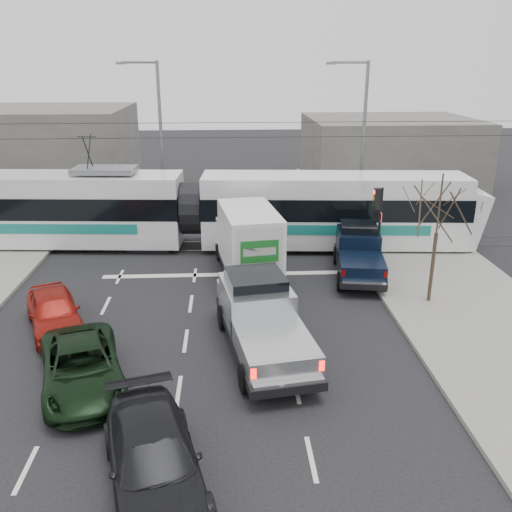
{
  "coord_description": "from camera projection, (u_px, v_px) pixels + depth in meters",
  "views": [
    {
      "loc": [
        -0.19,
        -16.44,
        8.97
      ],
      "look_at": [
        0.88,
        3.39,
        1.8
      ],
      "focal_mm": 38.0,
      "sensor_mm": 36.0,
      "label": 1
    }
  ],
  "objects": [
    {
      "name": "dark_car",
      "position": [
        154.0,
        460.0,
        11.91
      ],
      "size": [
        3.21,
        5.23,
        1.42
      ],
      "primitive_type": "imported",
      "rotation": [
        0.0,
        0.0,
        0.27
      ],
      "color": "black",
      "rests_on": "ground"
    },
    {
      "name": "navy_pickup",
      "position": [
        359.0,
        252.0,
        23.84
      ],
      "size": [
        2.58,
        5.29,
        2.14
      ],
      "rotation": [
        0.0,
        0.0,
        -0.15
      ],
      "color": "black",
      "rests_on": "ground"
    },
    {
      "name": "red_car",
      "position": [
        54.0,
        311.0,
        18.99
      ],
      "size": [
        3.15,
        4.43,
        1.4
      ],
      "primitive_type": "imported",
      "rotation": [
        0.0,
        0.0,
        0.41
      ],
      "color": "maroon",
      "rests_on": "ground"
    },
    {
      "name": "street_lamp_far",
      "position": [
        158.0,
        131.0,
        31.57
      ],
      "size": [
        2.38,
        0.25,
        9.0
      ],
      "color": "slate",
      "rests_on": "ground"
    },
    {
      "name": "building_right",
      "position": [
        388.0,
        152.0,
        40.8
      ],
      "size": [
        12.0,
        10.0,
        5.0
      ],
      "primitive_type": "cube",
      "color": "slate",
      "rests_on": "ground"
    },
    {
      "name": "rails",
      "position": [
        232.0,
        245.0,
        27.89
      ],
      "size": [
        60.0,
        1.6,
        0.03
      ],
      "primitive_type": "cube",
      "color": "#33302D",
      "rests_on": "ground"
    },
    {
      "name": "catenary",
      "position": [
        231.0,
        171.0,
        26.57
      ],
      "size": [
        60.0,
        0.2,
        7.0
      ],
      "color": "black",
      "rests_on": "ground"
    },
    {
      "name": "ground",
      "position": [
        236.0,
        340.0,
        18.5
      ],
      "size": [
        120.0,
        120.0,
        0.0
      ],
      "primitive_type": "plane",
      "color": "black",
      "rests_on": "ground"
    },
    {
      "name": "building_left",
      "position": [
        27.0,
        153.0,
        37.43
      ],
      "size": [
        14.0,
        10.0,
        6.0
      ],
      "primitive_type": "cube",
      "color": "slate",
      "rests_on": "ground"
    },
    {
      "name": "tram",
      "position": [
        191.0,
        209.0,
        27.1
      ],
      "size": [
        27.26,
        4.61,
        5.54
      ],
      "rotation": [
        0.0,
        0.0,
        -0.07
      ],
      "color": "white",
      "rests_on": "ground"
    },
    {
      "name": "box_truck",
      "position": [
        247.0,
        242.0,
        23.55
      ],
      "size": [
        3.01,
        6.51,
        3.14
      ],
      "rotation": [
        0.0,
        0.0,
        0.14
      ],
      "color": "black",
      "rests_on": "ground"
    },
    {
      "name": "bare_tree",
      "position": [
        439.0,
        210.0,
        19.94
      ],
      "size": [
        2.4,
        2.4,
        5.0
      ],
      "color": "#47382B",
      "rests_on": "ground"
    },
    {
      "name": "silver_pickup",
      "position": [
        261.0,
        316.0,
        17.62
      ],
      "size": [
        3.15,
        6.6,
        2.3
      ],
      "rotation": [
        0.0,
        0.0,
        0.16
      ],
      "color": "black",
      "rests_on": "ground"
    },
    {
      "name": "traffic_signal",
      "position": [
        378.0,
        210.0,
        24.0
      ],
      "size": [
        0.44,
        0.44,
        3.6
      ],
      "color": "black",
      "rests_on": "ground"
    },
    {
      "name": "green_car",
      "position": [
        82.0,
        367.0,
        15.6
      ],
      "size": [
        3.53,
        5.2,
        1.32
      ],
      "primitive_type": "imported",
      "rotation": [
        0.0,
        0.0,
        0.31
      ],
      "color": "black",
      "rests_on": "ground"
    },
    {
      "name": "sidewalk_right",
      "position": [
        493.0,
        331.0,
        18.93
      ],
      "size": [
        6.0,
        60.0,
        0.15
      ],
      "primitive_type": "cube",
      "color": "gray",
      "rests_on": "ground"
    },
    {
      "name": "street_lamp_near",
      "position": [
        360.0,
        134.0,
        30.28
      ],
      "size": [
        2.38,
        0.25,
        9.0
      ],
      "color": "slate",
      "rests_on": "ground"
    }
  ]
}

